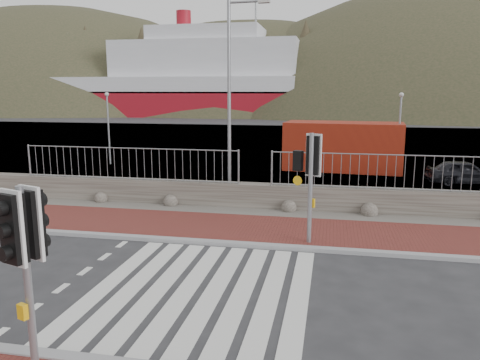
% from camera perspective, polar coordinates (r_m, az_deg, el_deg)
% --- Properties ---
extents(ground, '(220.00, 220.00, 0.00)m').
position_cam_1_polar(ground, '(10.37, -4.83, -13.25)').
color(ground, '#28282B').
rests_on(ground, ground).
extents(sidewalk_far, '(40.00, 3.00, 0.08)m').
position_cam_1_polar(sidewalk_far, '(14.47, 0.09, -5.96)').
color(sidewalk_far, maroon).
rests_on(sidewalk_far, ground).
extents(kerb_far, '(40.00, 0.25, 0.12)m').
position_cam_1_polar(kerb_far, '(13.06, -1.18, -7.79)').
color(kerb_far, gray).
rests_on(kerb_far, ground).
extents(zebra_crossing, '(4.62, 5.60, 0.01)m').
position_cam_1_polar(zebra_crossing, '(10.37, -4.83, -13.22)').
color(zebra_crossing, silver).
rests_on(zebra_crossing, ground).
extents(gravel_strip, '(40.00, 1.50, 0.06)m').
position_cam_1_polar(gravel_strip, '(16.36, 1.45, -4.00)').
color(gravel_strip, '#59544C').
rests_on(gravel_strip, ground).
extents(stone_wall, '(40.00, 0.60, 0.90)m').
position_cam_1_polar(stone_wall, '(17.03, 1.91, -1.95)').
color(stone_wall, '#4B453E').
rests_on(stone_wall, ground).
extents(railing, '(18.07, 0.07, 1.22)m').
position_cam_1_polar(railing, '(16.63, 1.86, 2.54)').
color(railing, gray).
rests_on(railing, stone_wall).
extents(quay, '(120.00, 40.00, 0.50)m').
position_cam_1_polar(quay, '(37.32, 7.04, 4.31)').
color(quay, '#4C4C4F').
rests_on(quay, ground).
extents(water, '(220.00, 50.00, 0.05)m').
position_cam_1_polar(water, '(72.16, 9.13, 7.41)').
color(water, '#3F4C54').
rests_on(water, ground).
extents(ferry, '(50.00, 16.00, 20.00)m').
position_cam_1_polar(ferry, '(81.69, -8.52, 11.58)').
color(ferry, maroon).
rests_on(ferry, ground).
extents(hills_backdrop, '(254.00, 90.00, 100.00)m').
position_cam_1_polar(hills_backdrop, '(100.83, 13.14, -5.09)').
color(hills_backdrop, '#2D341F').
rests_on(hills_backdrop, ground).
extents(traffic_signal_near, '(0.48, 0.37, 2.93)m').
position_cam_1_polar(traffic_signal_near, '(7.38, -24.83, -6.78)').
color(traffic_signal_near, gray).
rests_on(traffic_signal_near, ground).
extents(traffic_signal_far, '(0.76, 0.48, 3.11)m').
position_cam_1_polar(traffic_signal_far, '(12.78, 8.47, 1.85)').
color(traffic_signal_far, gray).
rests_on(traffic_signal_far, ground).
extents(streetlight, '(1.57, 0.29, 7.40)m').
position_cam_1_polar(streetlight, '(17.56, -0.93, 10.67)').
color(streetlight, gray).
rests_on(streetlight, ground).
extents(shipping_container, '(6.33, 3.10, 2.55)m').
position_cam_1_polar(shipping_container, '(25.74, 12.44, 4.05)').
color(shipping_container, '#9E2711').
rests_on(shipping_container, ground).
extents(car_a, '(3.38, 1.72, 1.10)m').
position_cam_1_polar(car_a, '(23.67, 25.61, 0.87)').
color(car_a, black).
rests_on(car_a, ground).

